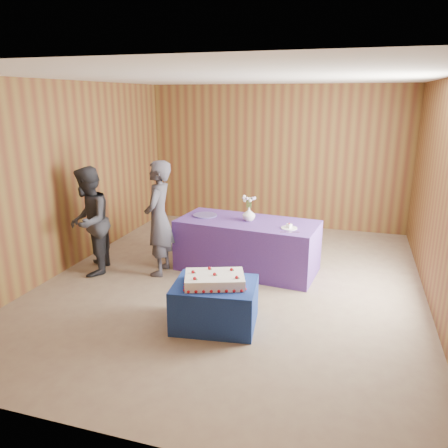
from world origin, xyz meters
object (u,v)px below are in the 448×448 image
at_px(cake_table, 215,304).
at_px(sheet_cake, 215,279).
at_px(guest_left, 159,219).
at_px(vase, 249,214).
at_px(serving_table, 247,245).
at_px(guest_right, 89,221).

height_order(cake_table, sheet_cake, sheet_cake).
bearing_deg(guest_left, sheet_cake, 37.39).
height_order(sheet_cake, vase, vase).
xyz_separation_m(vase, guest_left, (-1.18, -0.50, -0.03)).
height_order(cake_table, vase, vase).
distance_m(serving_table, vase, 0.47).
distance_m(serving_table, sheet_cake, 1.72).
bearing_deg(serving_table, guest_right, -154.11).
bearing_deg(cake_table, serving_table, 84.68).
bearing_deg(sheet_cake, guest_right, 137.04).
relative_size(serving_table, vase, 10.40).
bearing_deg(cake_table, vase, 84.24).
height_order(serving_table, guest_left, guest_left).
xyz_separation_m(serving_table, guest_left, (-1.17, -0.49, 0.44)).
bearing_deg(cake_table, guest_right, 149.80).
xyz_separation_m(guest_left, guest_right, (-0.95, -0.28, -0.04)).
bearing_deg(serving_table, cake_table, -82.17).
bearing_deg(cake_table, sheet_cake, -85.26).
bearing_deg(sheet_cake, cake_table, 82.44).
bearing_deg(guest_right, guest_left, 86.23).
height_order(vase, guest_left, guest_left).
distance_m(cake_table, guest_left, 1.81).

